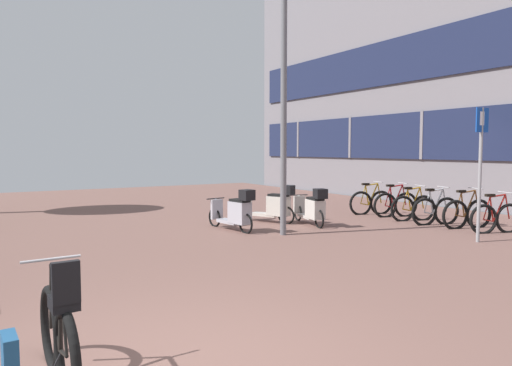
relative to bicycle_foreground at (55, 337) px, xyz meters
name	(u,v)px	position (x,y,z in m)	size (l,w,h in m)	color
ground	(315,343)	(2.35, -0.41, -0.43)	(21.00, 40.00, 0.13)	#292D2B
bicycle_foreground	(55,337)	(0.00, 0.00, 0.00)	(0.66, 1.44, 1.12)	black
bicycle_rack_00	(496,218)	(9.74, 2.22, -0.06)	(1.33, 0.57, 0.99)	black
bicycle_rack_01	(467,214)	(9.75, 2.97, -0.04)	(1.40, 0.52, 1.02)	black
bicycle_rack_02	(435,211)	(9.55, 3.73, -0.05)	(1.36, 0.52, 1.01)	black
bicycle_rack_03	(413,208)	(9.60, 4.48, -0.05)	(1.32, 0.52, 1.00)	black
bicycle_rack_04	(396,205)	(9.76, 5.24, -0.05)	(1.36, 0.53, 1.01)	black
bicycle_rack_05	(371,202)	(9.55, 5.99, -0.05)	(1.38, 0.52, 1.01)	black
scooter_near	(273,205)	(6.19, 6.17, 0.06)	(1.00, 1.64, 1.03)	black
scooter_mid	(236,212)	(4.73, 5.57, 0.06)	(0.60, 1.74, 1.03)	black
scooter_far	(312,208)	(6.79, 5.28, 0.04)	(0.73, 1.77, 0.99)	black
parking_sign	(480,160)	(8.40, 1.79, 1.30)	(0.40, 0.07, 2.77)	gray
lamp_post	(284,97)	(5.41, 4.59, 2.69)	(0.20, 0.52, 5.55)	slate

